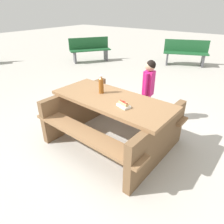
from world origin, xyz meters
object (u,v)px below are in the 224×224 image
picnic_table (112,117)px  child_in_coat (149,84)px  hotdog_tray (124,105)px  park_bench_near (90,49)px  soda_bottle (101,85)px  park_bench_mid (186,52)px

picnic_table → child_in_coat: child_in_coat is taller
hotdog_tray → park_bench_near: (-4.03, 3.76, -0.33)m
picnic_table → soda_bottle: soda_bottle is taller
soda_bottle → park_bench_mid: soda_bottle is taller
picnic_table → soda_bottle: size_ratio=6.71×
park_bench_near → hotdog_tray: bearing=-43.0°
picnic_table → park_bench_mid: 5.27m
soda_bottle → park_bench_mid: (-0.43, 5.17, -0.43)m
park_bench_near → picnic_table: bearing=-44.1°
hotdog_tray → soda_bottle: bearing=160.2°
picnic_table → park_bench_mid: (-0.67, 5.23, 0.00)m
soda_bottle → hotdog_tray: bearing=-19.8°
soda_bottle → park_bench_near: 5.02m
soda_bottle → hotdog_tray: 0.58m
hotdog_tray → park_bench_near: park_bench_near is taller
child_in_coat → hotdog_tray: bearing=-80.2°
soda_bottle → child_in_coat: (0.35, 0.87, -0.16)m
soda_bottle → hotdog_tray: soda_bottle is taller
park_bench_near → park_bench_mid: 3.46m
picnic_table → hotdog_tray: size_ratio=9.11×
soda_bottle → park_bench_near: soda_bottle is taller
picnic_table → hotdog_tray: 0.46m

